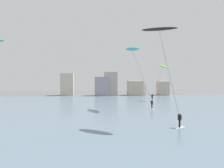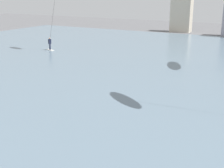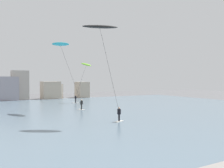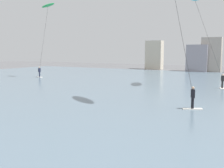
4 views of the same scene
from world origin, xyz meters
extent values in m
cube|color=slate|center=(0.00, 30.34, 0.05)|extent=(84.00, 52.00, 0.10)
cube|color=beige|center=(-11.50, 59.57, 3.30)|extent=(3.81, 2.18, 6.60)
cube|color=gray|center=(-1.25, 57.37, 2.76)|extent=(4.16, 3.59, 5.52)
cube|color=#A89E93|center=(1.33, 57.46, 3.48)|extent=(3.83, 2.11, 6.95)
cube|color=silver|center=(5.66, 20.21, 0.13)|extent=(1.45, 1.02, 0.06)
cylinder|color=black|center=(5.66, 20.21, 0.55)|extent=(0.20, 0.20, 0.78)
cube|color=black|center=(5.66, 20.21, 1.24)|extent=(0.35, 0.40, 0.60)
sphere|color=tan|center=(5.66, 20.21, 1.65)|extent=(0.20, 0.20, 0.20)
cylinder|color=#333333|center=(4.57, 20.46, 5.88)|extent=(2.22, 0.52, 9.38)
cube|color=silver|center=(-20.70, 32.13, 0.13)|extent=(1.47, 0.90, 0.06)
cylinder|color=#191E33|center=(-20.70, 32.13, 0.55)|extent=(0.20, 0.20, 0.78)
cube|color=#191E33|center=(-20.70, 32.13, 1.24)|extent=(0.32, 0.40, 0.60)
sphere|color=tan|center=(-20.70, 32.13, 1.65)|extent=(0.20, 0.20, 0.20)
cylinder|color=#333333|center=(-19.71, 32.25, 6.07)|extent=(2.00, 0.27, 9.76)
ellipsoid|color=green|center=(-18.72, 32.37, 11.10)|extent=(2.97, 1.39, 0.80)
cube|color=silver|center=(6.28, 32.50, 0.13)|extent=(0.70, 1.46, 0.06)
cylinder|color=black|center=(6.28, 32.50, 0.55)|extent=(0.20, 0.20, 0.78)
cube|color=black|center=(6.28, 32.50, 1.24)|extent=(0.38, 0.28, 0.60)
sphere|color=beige|center=(6.28, 32.50, 1.65)|extent=(0.20, 0.20, 0.20)
cylinder|color=#333333|center=(4.59, 32.56, 5.63)|extent=(3.40, 0.15, 8.88)
camera|label=1|loc=(-3.47, -0.08, 5.62)|focal=31.67mm
camera|label=2|loc=(5.93, 0.58, 7.60)|focal=49.91mm
camera|label=3|loc=(-9.14, -3.79, 4.93)|focal=39.94mm
camera|label=4|loc=(9.57, 1.24, 4.26)|focal=42.22mm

